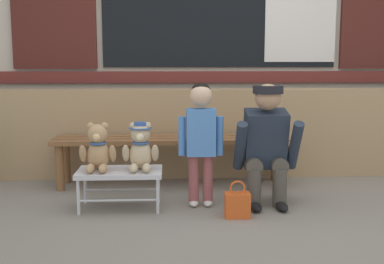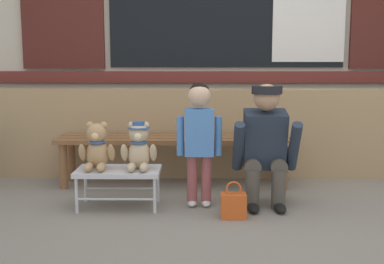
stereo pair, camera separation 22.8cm
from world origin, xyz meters
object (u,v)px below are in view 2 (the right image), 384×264
object	(u,v)px
child_standing	(199,131)
handbag_on_ground	(233,205)
small_display_bench	(118,173)
teddy_bear_plain	(97,148)
teddy_bear_with_hat	(139,147)
adult_crouching	(266,145)
wooden_bench_long	(174,144)

from	to	relation	value
child_standing	handbag_on_ground	distance (m)	0.63
small_display_bench	teddy_bear_plain	size ratio (longest dim) A/B	1.76
teddy_bear_plain	child_standing	bearing A→B (deg)	2.77
teddy_bear_with_hat	handbag_on_ground	size ratio (longest dim) A/B	1.34
small_display_bench	adult_crouching	world-z (taller)	adult_crouching
handbag_on_ground	teddy_bear_plain	bearing A→B (deg)	165.61
wooden_bench_long	adult_crouching	world-z (taller)	adult_crouching
teddy_bear_with_hat	adult_crouching	size ratio (longest dim) A/B	0.38
teddy_bear_plain	teddy_bear_with_hat	size ratio (longest dim) A/B	1.00
teddy_bear_with_hat	child_standing	size ratio (longest dim) A/B	0.38
teddy_bear_plain	teddy_bear_with_hat	xyz separation A→B (m)	(0.32, 0.00, 0.01)
child_standing	handbag_on_ground	size ratio (longest dim) A/B	3.52
adult_crouching	handbag_on_ground	xyz separation A→B (m)	(-0.27, -0.31, -0.38)
wooden_bench_long	child_standing	world-z (taller)	child_standing
small_display_bench	teddy_bear_with_hat	bearing A→B (deg)	0.77
adult_crouching	child_standing	bearing A→B (deg)	-178.79
wooden_bench_long	child_standing	xyz separation A→B (m)	(0.22, -0.64, 0.22)
wooden_bench_long	handbag_on_ground	bearing A→B (deg)	-63.62
wooden_bench_long	teddy_bear_plain	world-z (taller)	teddy_bear_plain
teddy_bear_plain	handbag_on_ground	size ratio (longest dim) A/B	1.34
wooden_bench_long	small_display_bench	xyz separation A→B (m)	(-0.40, -0.68, -0.11)
adult_crouching	handbag_on_ground	world-z (taller)	adult_crouching
teddy_bear_plain	handbag_on_ground	bearing A→B (deg)	-14.39
teddy_bear_with_hat	adult_crouching	xyz separation A→B (m)	(0.97, 0.05, 0.01)
teddy_bear_plain	child_standing	distance (m)	0.79
wooden_bench_long	small_display_bench	world-z (taller)	wooden_bench_long
wooden_bench_long	adult_crouching	bearing A→B (deg)	-40.46
teddy_bear_plain	adult_crouching	xyz separation A→B (m)	(1.29, 0.05, 0.02)
small_display_bench	handbag_on_ground	distance (m)	0.92
adult_crouching	wooden_bench_long	bearing A→B (deg)	139.54
teddy_bear_plain	handbag_on_ground	world-z (taller)	teddy_bear_plain
teddy_bear_plain	adult_crouching	bearing A→B (deg)	2.15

